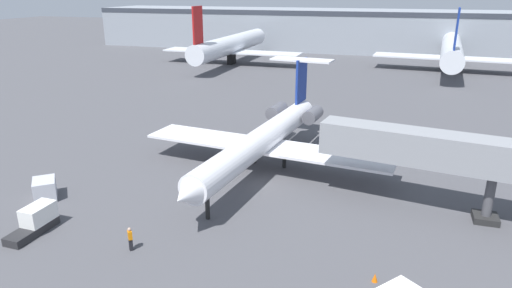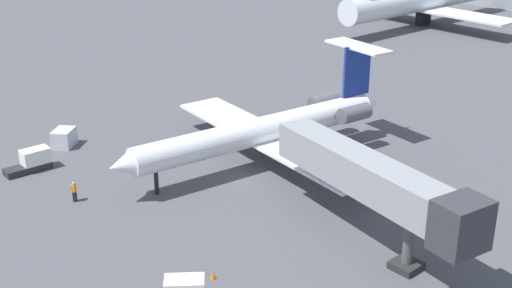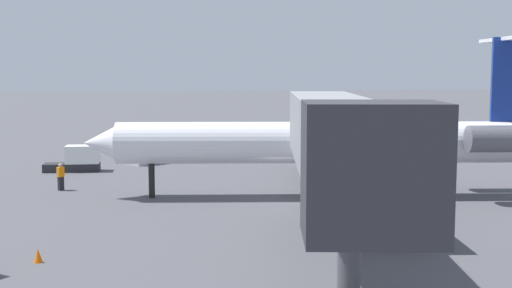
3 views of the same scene
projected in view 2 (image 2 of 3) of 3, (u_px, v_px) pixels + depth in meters
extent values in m
cube|color=#4C4C51|center=(241.00, 176.00, 58.22)|extent=(400.00, 400.00, 0.10)
cylinder|color=white|center=(260.00, 131.00, 59.10)|extent=(5.38, 24.47, 2.42)
cone|color=white|center=(122.00, 166.00, 52.23)|extent=(2.55, 2.46, 2.30)
cone|color=white|center=(369.00, 104.00, 66.02)|extent=(2.36, 2.83, 2.05)
cube|color=white|center=(316.00, 162.00, 55.03)|extent=(11.99, 5.78, 0.24)
cube|color=white|center=(229.00, 118.00, 64.91)|extent=(11.99, 5.78, 0.24)
cylinder|color=#595960|center=(354.00, 113.00, 62.20)|extent=(1.88, 3.36, 1.50)
cylinder|color=#595960|center=(325.00, 101.00, 65.41)|extent=(1.88, 3.36, 1.50)
cube|color=navy|center=(357.00, 71.00, 63.64)|extent=(0.63, 3.21, 4.87)
cube|color=white|center=(358.00, 46.00, 62.77)|extent=(7.04, 3.22, 0.20)
cylinder|color=black|center=(156.00, 183.00, 54.54)|extent=(0.36, 0.36, 2.01)
cylinder|color=black|center=(288.00, 155.00, 59.77)|extent=(0.36, 0.36, 2.01)
cylinder|color=black|center=(267.00, 144.00, 62.21)|extent=(0.36, 0.36, 2.01)
cube|color=gray|center=(367.00, 175.00, 46.08)|extent=(17.54, 5.37, 2.60)
cube|color=#333338|center=(461.00, 225.00, 39.62)|extent=(2.89, 3.55, 3.20)
cylinder|color=#4C4C51|center=(408.00, 244.00, 43.89)|extent=(0.70, 0.70, 3.80)
cube|color=#262626|center=(406.00, 265.00, 44.51)|extent=(1.80, 1.80, 0.50)
cube|color=black|center=(75.00, 196.00, 53.53)|extent=(0.39, 0.40, 0.85)
cube|color=orange|center=(74.00, 188.00, 53.26)|extent=(0.46, 0.47, 0.60)
sphere|color=tan|center=(73.00, 183.00, 53.10)|extent=(0.24, 0.24, 0.24)
cube|color=#262628|center=(28.00, 168.00, 58.85)|extent=(1.53, 4.04, 0.60)
cube|color=white|center=(35.00, 156.00, 58.97)|extent=(1.48, 2.44, 1.30)
cube|color=white|center=(184.00, 288.00, 40.34)|extent=(2.59, 2.75, 1.30)
cube|color=silver|center=(64.00, 138.00, 64.10)|extent=(2.83, 2.90, 1.67)
cone|color=orange|center=(213.00, 275.00, 43.41)|extent=(0.36, 0.36, 0.55)
cube|color=silver|center=(424.00, 8.00, 113.75)|extent=(32.33, 6.72, 0.30)
cube|color=black|center=(423.00, 18.00, 114.36)|extent=(1.20, 2.80, 2.40)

